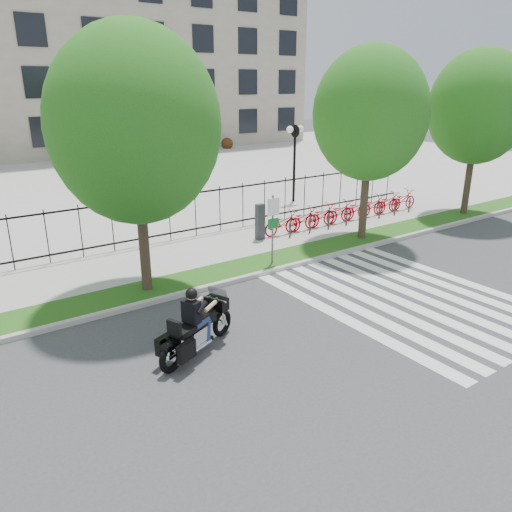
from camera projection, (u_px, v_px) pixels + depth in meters
ground at (284, 341)px, 13.01m from camera, size 120.00×120.00×0.00m
curb at (206, 288)px, 16.16m from camera, size 60.00×0.20×0.15m
grass_verge at (194, 280)px, 16.81m from camera, size 60.00×1.50×0.15m
sidewalk at (162, 259)px, 18.75m from camera, size 60.00×3.50×0.15m
plaza at (47, 185)px, 32.34m from camera, size 80.00×34.00×0.10m
crosswalk_stripes at (406, 297)px, 15.61m from camera, size 5.70×8.00×0.01m
iron_fence at (142, 221)px, 19.75m from camera, size 30.00×0.06×2.00m
lamp_post_right at (295, 144)px, 26.63m from camera, size 1.06×0.70×4.25m
street_tree_1 at (135, 126)px, 14.22m from camera, size 4.96×4.96×7.90m
street_tree_2 at (370, 114)px, 19.44m from camera, size 4.52×4.52×7.64m
street_tree_3 at (478, 107)px, 23.34m from camera, size 4.62×4.62×7.76m
bike_share_station at (347, 211)px, 23.39m from camera, size 10.04×0.88×1.50m
sign_pole_regulatory at (273, 221)px, 17.61m from camera, size 0.50×0.09×2.50m
motorcycle_rider at (197, 326)px, 12.23m from camera, size 2.62×1.48×2.16m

